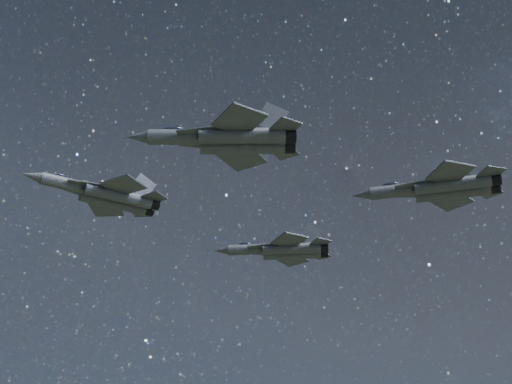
{
  "coord_description": "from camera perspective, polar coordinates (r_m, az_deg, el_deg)",
  "views": [
    {
      "loc": [
        -3.62,
        -70.36,
        110.93
      ],
      "look_at": [
        2.18,
        1.68,
        150.14
      ],
      "focal_mm": 50.0,
      "sensor_mm": 36.0,
      "label": 1
    }
  ],
  "objects": [
    {
      "name": "jet_right",
      "position": [
        70.17,
        -2.22,
        4.28
      ],
      "size": [
        17.58,
        12.37,
        4.44
      ],
      "rotation": [
        0.0,
        0.0,
        -0.08
      ],
      "color": "#363B44"
    },
    {
      "name": "jet_slot",
      "position": [
        83.65,
        14.49,
        0.34
      ],
      "size": [
        17.47,
        11.7,
        4.42
      ],
      "rotation": [
        0.0,
        0.0,
        -0.33
      ],
      "color": "#363B44"
    },
    {
      "name": "jet_left",
      "position": [
        92.91,
        2.12,
        -4.64
      ],
      "size": [
        15.85,
        10.98,
        3.98
      ],
      "rotation": [
        0.0,
        0.0,
        -0.16
      ],
      "color": "#363B44"
    },
    {
      "name": "jet_lead",
      "position": [
        86.34,
        -11.98,
        -0.19
      ],
      "size": [
        16.73,
        11.0,
        4.3
      ],
      "rotation": [
        0.0,
        0.0,
        0.41
      ],
      "color": "#363B44"
    }
  ]
}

